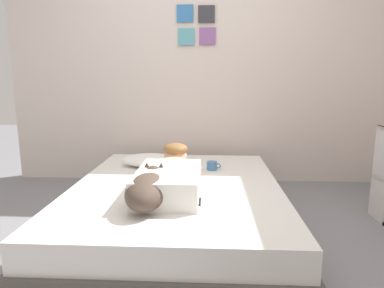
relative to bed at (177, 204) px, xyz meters
name	(u,v)px	position (x,y,z in m)	size (l,w,h in m)	color
ground_plane	(186,251)	(0.10, -0.42, -0.16)	(12.04, 12.04, 0.00)	gray
back_wall	(196,66)	(0.10, 1.23, 1.09)	(4.02, 0.12, 2.50)	silver
bed	(177,204)	(0.00, 0.00, 0.00)	(1.59, 2.04, 0.33)	#4C4742
pillow	(150,160)	(-0.30, 0.52, 0.22)	(0.52, 0.32, 0.11)	white
person_lying	(171,175)	(-0.03, -0.13, 0.27)	(0.43, 0.92, 0.27)	white
dog	(148,189)	(-0.14, -0.44, 0.27)	(0.26, 0.57, 0.21)	#4C3D33
coffee_cup	(212,166)	(0.27, 0.41, 0.20)	(0.12, 0.09, 0.07)	teal
cell_phone	(196,202)	(0.16, -0.39, 0.17)	(0.07, 0.14, 0.01)	black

